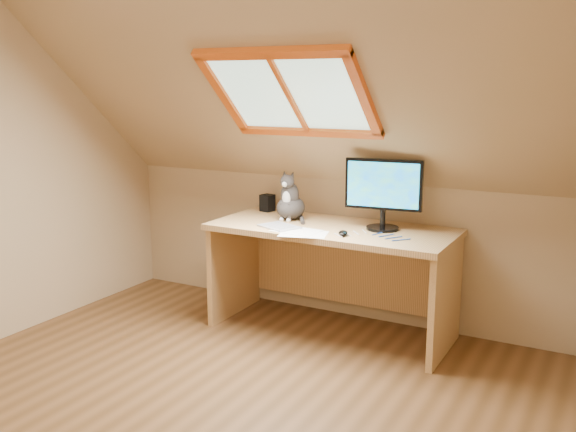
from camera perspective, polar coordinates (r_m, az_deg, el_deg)
The scene contains 10 objects.
ground at distance 3.50m, azimuth -8.37°, elevation -17.14°, with size 3.50×3.50×0.00m, color brown.
room_shell at distance 3.01m, azimuth -10.24°, elevation 6.74°, with size 3.52×3.52×2.41m.
desk at distance 4.41m, azimuth 4.27°, elevation -3.64°, with size 1.63×0.71×0.74m.
monitor at distance 4.18m, azimuth 8.48°, elevation 2.35°, with size 0.50×0.21×0.46m.
cat at distance 4.48m, azimuth 0.20°, elevation 1.26°, with size 0.20×0.24×0.35m.
desk_speaker at distance 4.79m, azimuth -1.85°, elevation 1.18°, with size 0.09×0.09×0.13m, color black.
graphics_tablet at distance 4.25m, azimuth -0.78°, elevation -0.95°, with size 0.26×0.18×0.01m, color #B2B2B7.
mouse at distance 4.04m, azimuth 4.91°, elevation -1.53°, with size 0.06×0.10×0.03m, color black.
papers at distance 4.08m, azimuth 1.78°, elevation -1.55°, with size 0.33×0.27×0.00m.
cables at distance 4.05m, azimuth 7.71°, elevation -1.72°, with size 0.51×0.26×0.01m.
Camera 1 is at (1.87, -2.43, 1.68)m, focal length 40.00 mm.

